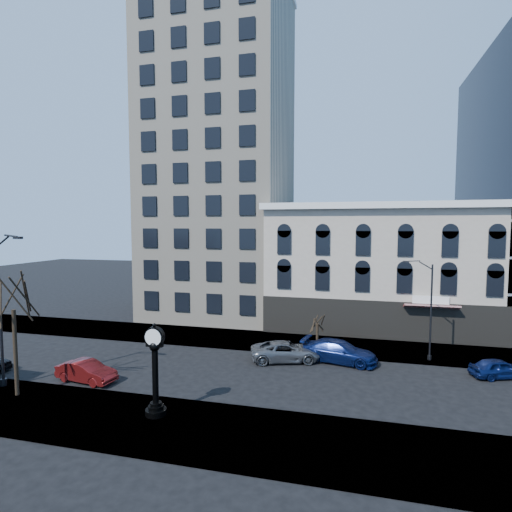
# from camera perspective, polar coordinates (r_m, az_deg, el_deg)

# --- Properties ---
(ground) EXTENTS (160.00, 160.00, 0.00)m
(ground) POSITION_cam_1_polar(r_m,az_deg,el_deg) (29.78, -5.84, -16.05)
(ground) COLOR black
(ground) RESTS_ON ground
(sidewalk_far) EXTENTS (160.00, 6.00, 0.12)m
(sidewalk_far) POSITION_cam_1_polar(r_m,az_deg,el_deg) (37.00, -1.53, -11.83)
(sidewalk_far) COLOR gray
(sidewalk_far) RESTS_ON ground
(sidewalk_near) EXTENTS (160.00, 6.00, 0.12)m
(sidewalk_near) POSITION_cam_1_polar(r_m,az_deg,el_deg) (23.02, -13.20, -22.37)
(sidewalk_near) COLOR gray
(sidewalk_near) RESTS_ON ground
(cream_tower) EXTENTS (15.90, 15.40, 42.50)m
(cream_tower) POSITION_cam_1_polar(r_m,az_deg,el_deg) (48.59, -5.19, 14.94)
(cream_tower) COLOR beige
(cream_tower) RESTS_ON ground
(victorian_row) EXTENTS (22.60, 11.19, 12.50)m
(victorian_row) POSITION_cam_1_polar(r_m,az_deg,el_deg) (42.41, 17.29, -1.77)
(victorian_row) COLOR #BFB09D
(victorian_row) RESTS_ON ground
(street_clock) EXTENTS (1.14, 1.14, 5.05)m
(street_clock) POSITION_cam_1_polar(r_m,az_deg,el_deg) (23.08, -14.20, -15.98)
(street_clock) COLOR black
(street_clock) RESTS_ON sidewalk_near
(street_lamp_near) EXTENTS (2.56, 0.64, 9.90)m
(street_lamp_near) POSITION_cam_1_polar(r_m,az_deg,el_deg) (29.28, -32.12, -1.76)
(street_lamp_near) COLOR black
(street_lamp_near) RESTS_ON sidewalk_near
(street_lamp_far) EXTENTS (1.96, 0.77, 7.76)m
(street_lamp_far) POSITION_cam_1_polar(r_m,az_deg,el_deg) (33.07, 22.85, -3.62)
(street_lamp_far) COLOR black
(street_lamp_far) RESTS_ON sidewalk_far
(bare_tree_near) EXTENTS (4.91, 4.91, 8.43)m
(bare_tree_near) POSITION_cam_1_polar(r_m,az_deg,el_deg) (27.90, -31.43, -4.27)
(bare_tree_near) COLOR #302418
(bare_tree_near) RESTS_ON sidewalk_near
(bare_tree_far) EXTENTS (2.14, 2.14, 3.67)m
(bare_tree_far) POSITION_cam_1_polar(r_m,az_deg,el_deg) (33.44, 8.77, -8.66)
(bare_tree_far) COLOR #302418
(bare_tree_far) RESTS_ON sidewalk_far
(car_near_b) EXTENTS (4.35, 2.01, 1.38)m
(car_near_b) POSITION_cam_1_polar(r_m,az_deg,el_deg) (29.88, -23.06, -14.91)
(car_near_b) COLOR maroon
(car_near_b) RESTS_ON ground
(car_far_a) EXTENTS (5.85, 3.96, 1.49)m
(car_far_a) POSITION_cam_1_polar(r_m,az_deg,el_deg) (31.55, 4.28, -13.43)
(car_far_a) COLOR #595B60
(car_far_a) RESTS_ON ground
(car_far_b) EXTENTS (6.03, 3.37, 1.65)m
(car_far_b) POSITION_cam_1_polar(r_m,az_deg,el_deg) (31.80, 11.80, -13.21)
(car_far_b) COLOR #0C194C
(car_far_b) RESTS_ON ground
(car_far_c) EXTENTS (4.13, 2.71, 1.31)m
(car_far_c) POSITION_cam_1_polar(r_m,az_deg,el_deg) (32.79, 31.40, -13.53)
(car_far_c) COLOR #0C194C
(car_far_c) RESTS_ON ground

